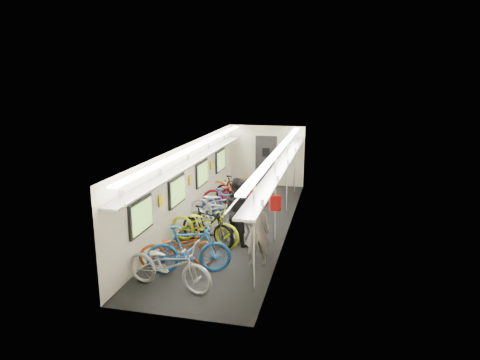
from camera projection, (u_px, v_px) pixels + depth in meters
The scene contains 15 objects.
train_car_shell at pixel (231, 166), 12.96m from camera, with size 10.00×10.00×10.00m.
bicycle_0 at pixel (169, 265), 8.79m from camera, with size 0.70×2.02×1.06m, color #A7A9AC.
bicycle_1 at pixel (189, 250), 9.47m from camera, with size 0.54×1.89×1.14m, color #1C59A9.
bicycle_2 at pixel (178, 248), 9.81m from camera, with size 0.62×1.77×0.93m, color #A03F11.
bicycle_3 at pixel (207, 226), 11.10m from camera, with size 0.49×1.72×1.04m, color black.
bicycle_4 at pixel (205, 225), 11.13m from camera, with size 0.71×2.03×1.07m, color #C9D814.
bicycle_5 at pixel (218, 218), 11.48m from camera, with size 0.55×1.95×1.17m, color silver.
bicycle_6 at pixel (222, 204), 12.95m from camera, with size 0.70×2.01×1.06m, color silver.
bicycle_7 at pixel (227, 205), 12.95m from camera, with size 0.48×1.69×1.01m, color #1C46AB.
bicycle_8 at pixel (235, 194), 13.87m from camera, with size 0.76×2.17×1.14m, color maroon.
bicycle_9 at pixel (235, 191), 14.49m from camera, with size 0.48×1.69×1.01m, color black.
bicycle_10 at pixel (234, 187), 15.19m from camera, with size 0.63×1.81×0.95m, color orange.
passenger_near at pixel (257, 232), 9.83m from camera, with size 0.60×0.39×1.64m, color slate.
passenger_mid at pixel (238, 211), 11.13m from camera, with size 0.87×0.68×1.78m, color black.
backpack at pixel (275, 203), 10.48m from camera, with size 0.26×0.14×0.38m, color red.
Camera 1 is at (2.78, -11.58, 4.33)m, focal length 32.00 mm.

